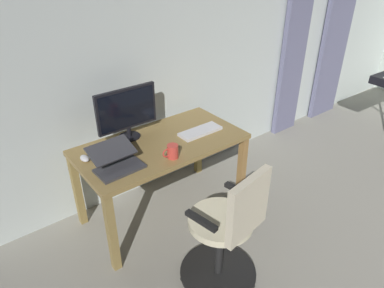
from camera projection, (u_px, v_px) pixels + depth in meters
The scene contains 11 objects.
back_room_partition at pixel (255, 22), 3.70m from camera, with size 6.17×0.10×2.83m, color silver.
curtain_left_panel at pixel (340, 17), 4.42m from camera, with size 0.53×0.06×2.66m, color slate.
curtain_right_panel at pixel (298, 25), 3.98m from camera, with size 0.39×0.06×2.66m, color slate.
desk at pixel (161, 152), 2.92m from camera, with size 1.37×0.71×0.73m.
office_chair at pixel (227, 233), 2.34m from camera, with size 0.56×0.56×0.98m.
computer_monitor at pixel (127, 111), 2.83m from camera, with size 0.53×0.18×0.43m.
computer_keyboard at pixel (200, 131), 3.01m from camera, with size 0.38×0.15×0.02m, color silver.
laptop at pixel (117, 162), 2.53m from camera, with size 0.34×0.31×0.16m.
computer_mouse at pixel (85, 158), 2.62m from camera, with size 0.06×0.10×0.04m, color silver.
cell_phone_face_up at pixel (93, 150), 2.75m from camera, with size 0.07×0.14×0.01m, color #232328.
mug_tea at pixel (172, 151), 2.64m from camera, with size 0.13×0.09×0.11m.
Camera 1 is at (2.89, -0.50, 2.15)m, focal length 32.83 mm.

